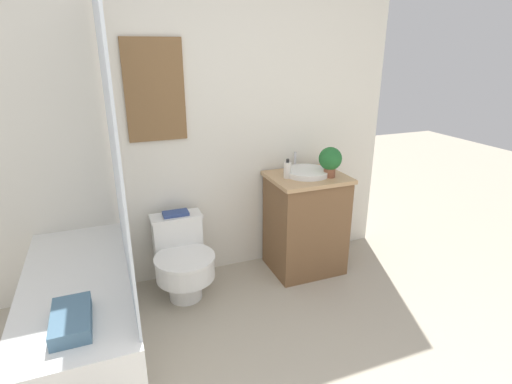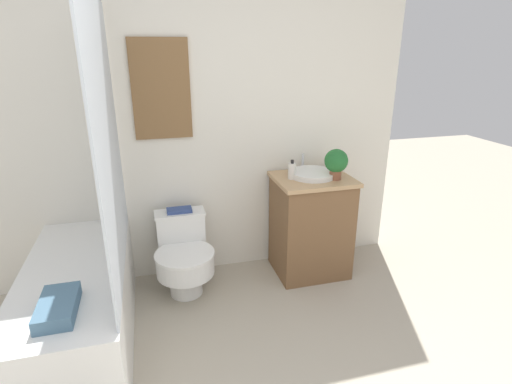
# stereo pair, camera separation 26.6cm
# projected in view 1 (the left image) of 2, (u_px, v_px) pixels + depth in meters

# --- Properties ---
(wall_back) EXTENTS (3.21, 0.07, 2.50)m
(wall_back) POSITION_uv_depth(u_px,v_px,m) (188.00, 114.00, 2.81)
(wall_back) COLOR silver
(wall_back) RESTS_ON ground_plane
(shower_area) EXTENTS (0.57, 1.38, 1.98)m
(shower_area) POSITION_uv_depth(u_px,v_px,m) (84.00, 310.00, 2.23)
(shower_area) COLOR white
(shower_area) RESTS_ON ground_plane
(toilet) EXTENTS (0.42, 0.54, 0.57)m
(toilet) POSITION_uv_depth(u_px,v_px,m) (183.00, 260.00, 2.82)
(toilet) COLOR white
(toilet) RESTS_ON ground_plane
(vanity) EXTENTS (0.57, 0.48, 0.79)m
(vanity) POSITION_uv_depth(u_px,v_px,m) (305.00, 223.00, 3.14)
(vanity) COLOR brown
(vanity) RESTS_ON ground_plane
(sink) EXTENTS (0.34, 0.37, 0.13)m
(sink) POSITION_uv_depth(u_px,v_px,m) (306.00, 172.00, 3.02)
(sink) COLOR white
(sink) RESTS_ON vanity
(soap_bottle) EXTENTS (0.06, 0.06, 0.14)m
(soap_bottle) POSITION_uv_depth(u_px,v_px,m) (287.00, 170.00, 2.93)
(soap_bottle) COLOR silver
(soap_bottle) RESTS_ON vanity
(potted_plant) EXTENTS (0.17, 0.17, 0.22)m
(potted_plant) POSITION_uv_depth(u_px,v_px,m) (330.00, 160.00, 2.94)
(potted_plant) COLOR brown
(potted_plant) RESTS_ON vanity
(book_on_tank) EXTENTS (0.18, 0.10, 0.02)m
(book_on_tank) POSITION_uv_depth(u_px,v_px,m) (176.00, 213.00, 2.85)
(book_on_tank) COLOR #33477F
(book_on_tank) RESTS_ON toilet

